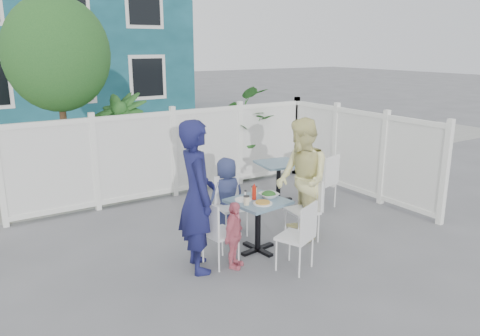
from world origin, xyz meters
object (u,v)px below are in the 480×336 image
chair_near (301,232)px  main_table (258,212)px  spare_table (279,172)px  toddler (234,235)px  boy (227,195)px  chair_right (307,204)px  man (197,197)px  woman (302,180)px  chair_left (216,229)px  chair_back (230,201)px

chair_near → main_table: bearing=75.3°
spare_table → toddler: bearing=-139.3°
boy → chair_right: bearing=138.5°
chair_near → man: 1.35m
spare_table → chair_right: chair_right is taller
man → woman: man is taller
main_table → woman: size_ratio=0.44×
boy → man: bearing=48.8°
chair_left → chair_near: chair_near is taller
chair_left → man: bearing=-112.9°
main_table → spare_table: size_ratio=0.99×
chair_near → chair_left: bearing=116.9°
chair_left → boy: (0.72, 0.92, 0.07)m
man → boy: size_ratio=1.67×
man → main_table: bearing=-75.5°
boy → toddler: bearing=69.4°
woman → chair_back: bearing=-113.6°
spare_table → chair_right: 1.69m
chair_left → chair_back: bearing=131.7°
chair_left → boy: 1.18m
chair_right → chair_near: bearing=142.3°
boy → main_table: bearing=95.0°
chair_right → woman: bearing=46.2°
chair_left → chair_right: chair_right is taller
spare_table → chair_near: (-1.39, -2.27, -0.05)m
main_table → chair_right: 0.83m
chair_back → main_table: bearing=95.5°
spare_table → chair_left: chair_left is taller
chair_back → woman: bearing=142.8°
chair_near → man: man is taller
main_table → man: size_ratio=0.41×
chair_near → boy: boy is taller
chair_back → chair_near: bearing=99.9°
woman → main_table: bearing=-68.8°
chair_back → boy: size_ratio=0.77×
man → woman: bearing=-75.1°
chair_near → toddler: bearing=118.3°
man → woman: 1.70m
main_table → woman: woman is taller
chair_near → man: (-1.03, 0.75, 0.44)m
boy → toddler: size_ratio=1.31×
spare_table → chair_back: bearing=-153.0°
boy → spare_table: bearing=-149.7°
chair_right → man: bearing=96.4°
spare_table → chair_back: size_ratio=0.89×
man → chair_left: bearing=-91.9°
spare_table → chair_left: size_ratio=0.91×
spare_table → chair_back: chair_back is taller
chair_back → chair_right: bearing=142.2°
main_table → spare_table: main_table is taller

